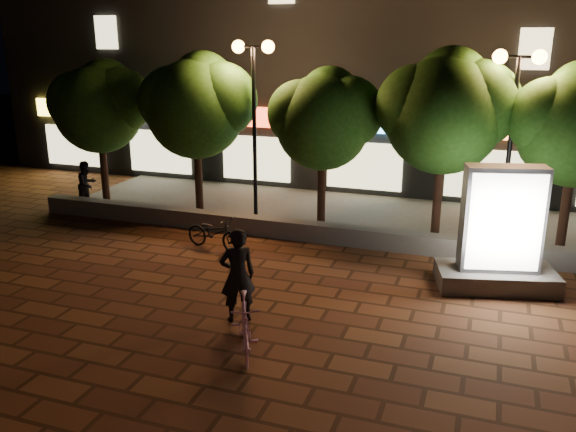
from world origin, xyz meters
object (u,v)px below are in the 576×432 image
at_px(tree_left, 198,102).
at_px(scooter_parked, 214,233).
at_px(tree_mid, 325,116).
at_px(tree_right, 447,108).
at_px(street_lamp_left, 254,85).
at_px(scooter_pink, 245,325).
at_px(rider, 238,275).
at_px(street_lamp_right, 515,98).
at_px(ad_kiosk, 500,240).
at_px(pedestrian, 87,184).
at_px(tree_far_left, 100,103).

distance_m(tree_left, scooter_parked, 4.63).
height_order(tree_mid, tree_right, tree_right).
relative_size(street_lamp_left, scooter_parked, 3.05).
relative_size(tree_left, scooter_parked, 2.88).
xyz_separation_m(tree_mid, scooter_pink, (0.75, -7.58, -2.70)).
height_order(street_lamp_left, rider, street_lamp_left).
bearing_deg(street_lamp_right, ad_kiosk, -91.38).
bearing_deg(scooter_parked, rider, -136.38).
bearing_deg(street_lamp_left, ad_kiosk, -22.45).
bearing_deg(scooter_parked, tree_mid, -24.23).
relative_size(ad_kiosk, scooter_pink, 1.61).
height_order(street_lamp_right, pedestrian, street_lamp_right).
distance_m(street_lamp_left, scooter_pink, 8.59).
xyz_separation_m(tree_far_left, scooter_pink, (8.24, -7.58, -2.78)).
relative_size(tree_far_left, tree_left, 0.95).
bearing_deg(street_lamp_right, pedestrian, -176.80).
bearing_deg(street_lamp_left, tree_mid, 7.31).
bearing_deg(street_lamp_right, tree_mid, 176.96).
relative_size(rider, pedestrian, 1.25).
height_order(tree_mid, ad_kiosk, tree_mid).
relative_size(ad_kiosk, rider, 1.46).
distance_m(scooter_pink, rider, 1.32).
bearing_deg(pedestrian, tree_right, -78.63).
bearing_deg(scooter_parked, pedestrian, 80.84).
height_order(tree_mid, scooter_parked, tree_mid).
bearing_deg(scooter_parked, ad_kiosk, -80.14).
height_order(tree_right, rider, tree_right).
distance_m(tree_mid, ad_kiosk, 6.17).
distance_m(tree_left, ad_kiosk, 9.70).
bearing_deg(ad_kiosk, scooter_pink, -132.86).
relative_size(scooter_pink, pedestrian, 1.14).
bearing_deg(pedestrian, rider, -119.35).
bearing_deg(rider, tree_right, -151.15).
height_order(tree_far_left, ad_kiosk, tree_far_left).
bearing_deg(tree_far_left, scooter_parked, -28.93).
distance_m(street_lamp_right, scooter_parked, 8.31).
bearing_deg(rider, tree_left, -92.65).
xyz_separation_m(tree_left, ad_kiosk, (8.88, -3.13, -2.33)).
bearing_deg(pedestrian, tree_left, -68.63).
bearing_deg(tree_right, scooter_pink, -108.66).
distance_m(tree_left, pedestrian, 4.53).
height_order(tree_far_left, pedestrian, tree_far_left).
bearing_deg(scooter_pink, street_lamp_left, 85.14).
bearing_deg(tree_mid, ad_kiosk, -32.65).
bearing_deg(ad_kiosk, street_lamp_left, 157.55).
bearing_deg(street_lamp_left, pedestrian, -172.78).
height_order(tree_mid, street_lamp_right, street_lamp_right).
bearing_deg(street_lamp_right, scooter_pink, -119.87).
height_order(tree_far_left, scooter_pink, tree_far_left).
bearing_deg(street_lamp_left, street_lamp_right, 0.00).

